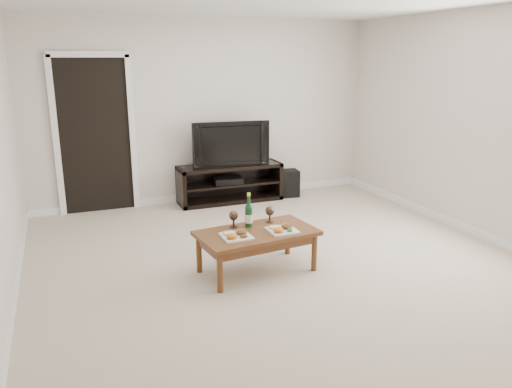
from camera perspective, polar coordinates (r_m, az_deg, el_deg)
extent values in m
plane|color=beige|center=(5.10, 3.44, -8.42)|extent=(5.50, 5.50, 0.00)
cube|color=beige|center=(7.30, -5.76, 9.38)|extent=(5.00, 0.04, 2.60)
cube|color=black|center=(7.04, -17.90, 6.23)|extent=(0.90, 0.02, 2.05)
cube|color=black|center=(7.30, -2.99, 1.25)|extent=(1.52, 0.45, 0.55)
imported|color=black|center=(7.18, -3.06, 5.86)|extent=(1.12, 0.24, 0.64)
cube|color=black|center=(7.27, -3.21, 1.59)|extent=(0.44, 0.36, 0.08)
cube|color=black|center=(7.61, 3.78, 1.25)|extent=(0.30, 0.30, 0.40)
cube|color=brown|center=(4.93, 0.10, -6.57)|extent=(1.20, 0.74, 0.42)
cube|color=white|center=(4.69, -2.27, -4.59)|extent=(0.27, 0.27, 0.07)
cube|color=white|center=(4.85, 3.01, -3.91)|extent=(0.27, 0.27, 0.07)
cylinder|color=#103D1D|center=(4.93, -0.83, -1.83)|extent=(0.07, 0.07, 0.35)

